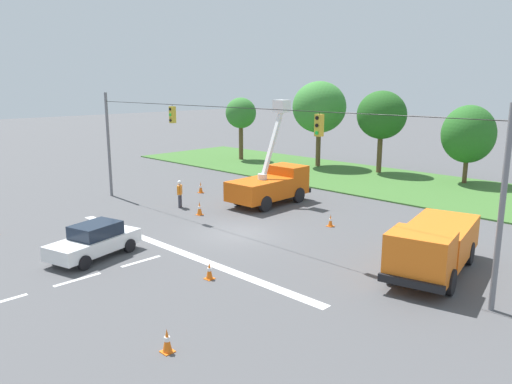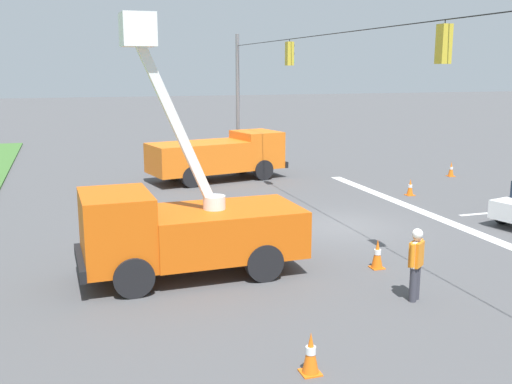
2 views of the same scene
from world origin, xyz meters
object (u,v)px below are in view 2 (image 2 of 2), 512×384
road_worker (416,260)px  traffic_cone_lane_edge_a (311,353)px  utility_truck_support_near (219,155)px  traffic_cone_mid_left (197,209)px  utility_truck_bucket_lift (183,225)px  traffic_cone_mid_right (451,169)px  traffic_cone_foreground_right (410,187)px  traffic_cone_near_bucket (377,254)px

road_worker → traffic_cone_lane_edge_a: road_worker is taller
utility_truck_support_near → traffic_cone_mid_left: size_ratio=10.54×
utility_truck_bucket_lift → traffic_cone_mid_right: utility_truck_bucket_lift is taller
utility_truck_support_near → traffic_cone_lane_edge_a: (-19.16, 3.21, -0.84)m
utility_truck_support_near → traffic_cone_lane_edge_a: bearing=170.5°
traffic_cone_mid_left → traffic_cone_foreground_right: bearing=-83.7°
traffic_cone_mid_right → traffic_cone_near_bucket: size_ratio=0.91×
traffic_cone_mid_left → utility_truck_support_near: bearing=-20.7°
utility_truck_bucket_lift → road_worker: 5.98m
traffic_cone_mid_left → traffic_cone_near_bucket: size_ratio=0.81×
utility_truck_support_near → traffic_cone_mid_right: (-2.70, -11.51, -0.87)m
utility_truck_bucket_lift → traffic_cone_near_bucket: utility_truck_bucket_lift is taller
road_worker → utility_truck_bucket_lift: bearing=55.0°
traffic_cone_foreground_right → traffic_cone_mid_left: size_ratio=1.09×
traffic_cone_foreground_right → traffic_cone_mid_right: bearing=-52.8°
road_worker → traffic_cone_lane_edge_a: 4.52m
utility_truck_support_near → traffic_cone_lane_edge_a: utility_truck_support_near is taller
road_worker → traffic_cone_lane_edge_a: size_ratio=2.21×
traffic_cone_foreground_right → utility_truck_bucket_lift: bearing=122.1°
traffic_cone_lane_edge_a → traffic_cone_near_bucket: bearing=-39.8°
traffic_cone_mid_right → traffic_cone_foreground_right: bearing=127.2°
utility_truck_bucket_lift → traffic_cone_lane_edge_a: utility_truck_bucket_lift is taller
utility_truck_bucket_lift → traffic_cone_lane_edge_a: (-5.91, -1.16, -0.97)m
road_worker → traffic_cone_lane_edge_a: (-2.49, 3.73, -0.60)m
traffic_cone_foreground_right → utility_truck_support_near: bearing=48.6°
traffic_cone_mid_right → road_worker: bearing=141.8°
road_worker → traffic_cone_mid_right: (13.98, -10.99, -0.63)m
utility_truck_bucket_lift → traffic_cone_foreground_right: utility_truck_bucket_lift is taller
traffic_cone_foreground_right → traffic_cone_mid_right: 5.70m
road_worker → traffic_cone_mid_right: road_worker is taller
utility_truck_bucket_lift → traffic_cone_mid_right: bearing=-56.4°
utility_truck_support_near → traffic_cone_near_bucket: (-14.33, -0.83, -0.83)m
traffic_cone_near_bucket → utility_truck_support_near: bearing=3.3°
utility_truck_bucket_lift → traffic_cone_lane_edge_a: size_ratio=8.41×
traffic_cone_foreground_right → traffic_cone_mid_left: bearing=96.3°
traffic_cone_mid_right → traffic_cone_lane_edge_a: traffic_cone_lane_edge_a is taller
road_worker → traffic_cone_foreground_right: (10.53, -6.45, -0.64)m
traffic_cone_mid_right → traffic_cone_lane_edge_a: (-16.47, 14.72, 0.03)m
traffic_cone_foreground_right → traffic_cone_lane_edge_a: 16.53m
traffic_cone_foreground_right → traffic_cone_near_bucket: 10.23m
utility_truck_bucket_lift → traffic_cone_near_bucket: bearing=-101.7°
utility_truck_support_near → traffic_cone_foreground_right: 9.33m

